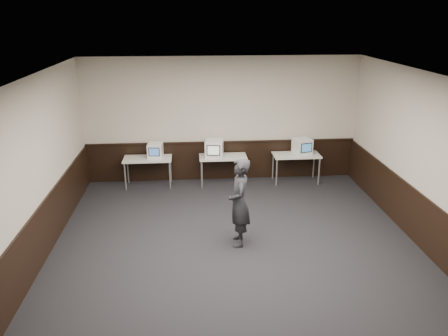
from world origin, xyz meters
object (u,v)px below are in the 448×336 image
object	(u,v)px
desk_left	(148,161)
emac_left	(155,150)
emac_right	(302,146)
desk_right	(296,157)
desk_center	(223,159)
person	(239,203)
emac_center	(214,149)

from	to	relation	value
desk_left	emac_left	size ratio (longest dim) A/B	2.85
emac_left	emac_right	distance (m)	3.75
emac_right	desk_right	bearing A→B (deg)	176.03
desk_center	emac_right	distance (m)	2.06
emac_left	desk_right	bearing A→B (deg)	4.05
person	desk_center	bearing A→B (deg)	-176.49
desk_left	person	size ratio (longest dim) A/B	0.70
emac_center	person	bearing A→B (deg)	-75.95
desk_left	emac_right	world-z (taller)	emac_right
desk_right	emac_center	size ratio (longest dim) A/B	2.27
emac_left	emac_center	xyz separation A→B (m)	(1.48, -0.08, 0.04)
desk_center	desk_right	bearing A→B (deg)	0.00
desk_left	person	world-z (taller)	person
desk_center	desk_right	world-z (taller)	same
emac_center	emac_right	distance (m)	2.27
desk_right	emac_right	world-z (taller)	emac_right
emac_center	emac_left	bearing A→B (deg)	-174.54
desk_left	emac_right	bearing A→B (deg)	0.41
emac_left	desk_left	bearing A→B (deg)	-162.90
desk_right	person	world-z (taller)	person
desk_center	person	size ratio (longest dim) A/B	0.70
emac_left	emac_center	world-z (taller)	emac_center
desk_center	emac_left	world-z (taller)	emac_left
emac_left	emac_right	bearing A→B (deg)	4.50
desk_right	emac_center	bearing A→B (deg)	-178.93
desk_right	emac_right	size ratio (longest dim) A/B	2.30
desk_left	emac_left	bearing A→B (deg)	12.36
emac_center	emac_right	xyz separation A→B (m)	(2.27, 0.07, -0.02)
desk_right	person	distance (m)	3.62
emac_left	emac_center	distance (m)	1.48
emac_right	person	bearing A→B (deg)	-137.10
desk_center	emac_center	world-z (taller)	emac_center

